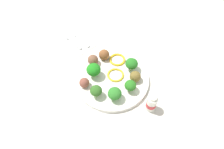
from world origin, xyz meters
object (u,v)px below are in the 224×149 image
at_px(broccoli_floret_mid_right, 96,91).
at_px(broccoli_floret_center, 94,70).
at_px(broccoli_floret_far_rim, 132,64).
at_px(meatball_mid_left, 135,76).
at_px(pepper_ring_center, 116,76).
at_px(pepper_ring_back_right, 117,60).
at_px(plate, 112,79).
at_px(broccoli_floret_back_right, 130,85).
at_px(meatball_back_left, 93,60).
at_px(fork, 72,41).
at_px(napkin, 76,40).
at_px(meatball_front_right, 84,83).
at_px(yogurt_bottle, 151,103).
at_px(meatball_far_rim, 104,55).
at_px(broccoli_floret_back_left, 115,94).
at_px(knife, 78,37).

bearing_deg(broccoli_floret_mid_right, broccoli_floret_center, -29.33).
height_order(broccoli_floret_far_rim, meatball_mid_left, broccoli_floret_far_rim).
height_order(pepper_ring_center, pepper_ring_back_right, pepper_ring_back_right).
relative_size(plate, broccoli_floret_back_right, 6.01).
bearing_deg(broccoli_floret_center, meatball_back_left, -31.27).
bearing_deg(fork, pepper_ring_back_right, -158.98).
relative_size(broccoli_floret_back_right, napkin, 0.27).
bearing_deg(meatball_front_right, broccoli_floret_back_right, -134.44).
relative_size(broccoli_floret_center, pepper_ring_center, 0.88).
relative_size(meatball_back_left, napkin, 0.24).
xyz_separation_m(meatball_front_right, fork, (0.24, -0.09, -0.03)).
relative_size(broccoli_floret_back_right, meatball_mid_left, 1.13).
height_order(napkin, yogurt_bottle, yogurt_bottle).
bearing_deg(broccoli_floret_back_right, fork, 5.01).
bearing_deg(pepper_ring_back_right, broccoli_floret_far_rim, -168.96).
distance_m(plate, meatball_far_rim, 0.11).
distance_m(broccoli_floret_mid_right, pepper_ring_center, 0.11).
distance_m(meatball_front_right, pepper_ring_center, 0.12).
xyz_separation_m(meatball_mid_left, fork, (0.33, 0.08, -0.03)).
height_order(meatball_far_rim, fork, meatball_far_rim).
relative_size(broccoli_floret_mid_right, broccoli_floret_far_rim, 0.90).
height_order(meatball_mid_left, fork, meatball_mid_left).
bearing_deg(broccoli_floret_far_rim, broccoli_floret_back_left, 115.62).
bearing_deg(knife, broccoli_floret_mid_right, 159.68).
distance_m(broccoli_floret_center, pepper_ring_back_right, 0.12).
bearing_deg(broccoli_floret_mid_right, plate, -73.13).
relative_size(plate, meatball_mid_left, 6.79).
distance_m(broccoli_floret_back_left, fork, 0.35).
relative_size(broccoli_floret_far_rim, meatball_far_rim, 1.24).
bearing_deg(meatball_far_rim, yogurt_bottle, 179.30).
distance_m(broccoli_floret_center, broccoli_floret_far_rim, 0.15).
bearing_deg(meatball_far_rim, napkin, 9.88).
height_order(broccoli_floret_far_rim, yogurt_bottle, yogurt_bottle).
bearing_deg(pepper_ring_back_right, meatball_back_left, 62.06).
bearing_deg(meatball_front_right, knife, -26.70).
height_order(broccoli_floret_center, meatball_front_right, broccoli_floret_center).
bearing_deg(knife, meatball_far_rim, -176.10).
relative_size(meatball_far_rim, meatball_back_left, 1.03).
height_order(meatball_front_right, fork, meatball_front_right).
relative_size(knife, yogurt_bottle, 1.92).
distance_m(broccoli_floret_far_rim, knife, 0.30).
bearing_deg(napkin, broccoli_floret_back_right, -177.91).
distance_m(plate, meatball_mid_left, 0.09).
bearing_deg(meatball_mid_left, broccoli_floret_back_left, 98.18).
xyz_separation_m(broccoli_floret_far_rim, meatball_front_right, (0.05, 0.18, -0.01)).
relative_size(broccoli_floret_back_left, knife, 0.34).
relative_size(broccoli_floret_far_rim, meatball_front_right, 1.45).
xyz_separation_m(broccoli_floret_mid_right, pepper_ring_back_right, (0.08, -0.16, -0.03)).
bearing_deg(meatball_back_left, broccoli_floret_back_left, 170.04).
relative_size(broccoli_floret_back_right, yogurt_bottle, 0.61).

